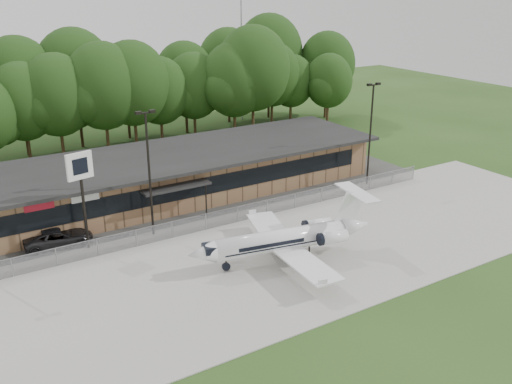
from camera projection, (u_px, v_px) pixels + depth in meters
ground at (330, 311)px, 35.58m from camera, size 160.00×160.00×0.00m
apron at (262, 260)px, 41.93m from camera, size 64.00×18.00×0.08m
parking_lot at (193, 210)px, 51.07m from camera, size 50.00×9.00×0.06m
terminal at (171, 174)px, 53.85m from camera, size 41.00×11.65×4.30m
fence at (216, 219)px, 47.23m from camera, size 46.00×0.04×1.52m
treeline at (105, 89)px, 66.35m from camera, size 72.00×12.00×15.00m
radio_mast at (241, 32)px, 80.28m from camera, size 0.20×0.20×25.00m
light_pole_mid at (149, 165)px, 44.13m from camera, size 1.55×0.30×10.23m
light_pole_right at (371, 127)px, 55.54m from camera, size 1.55×0.30×10.23m
business_jet at (287, 240)px, 41.37m from camera, size 14.19×12.73×4.78m
suv at (58, 238)px, 44.01m from camera, size 5.43×3.05×1.43m
pole_sign at (81, 176)px, 41.82m from camera, size 2.02×0.65×7.69m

